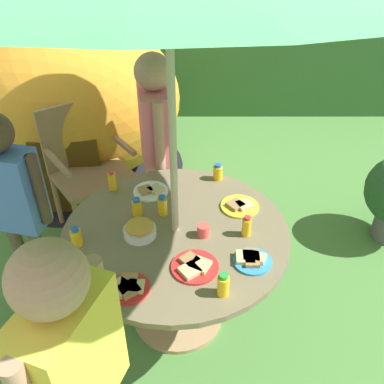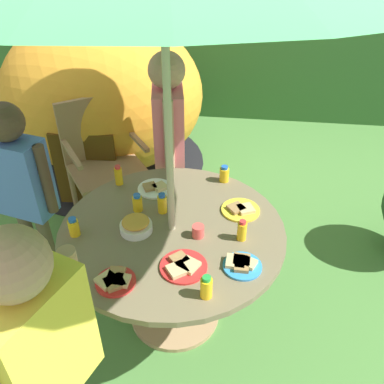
{
  "view_description": "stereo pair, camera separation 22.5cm",
  "coord_description": "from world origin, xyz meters",
  "px_view_note": "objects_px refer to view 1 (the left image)",
  "views": [
    {
      "loc": [
        0.09,
        -1.67,
        2.15
      ],
      "look_at": [
        0.09,
        0.17,
        0.84
      ],
      "focal_mm": 38.37,
      "sensor_mm": 36.0,
      "label": 1
    },
    {
      "loc": [
        0.31,
        -1.65,
        2.15
      ],
      "look_at": [
        0.09,
        0.17,
        0.84
      ],
      "focal_mm": 38.37,
      "sensor_mm": 36.0,
      "label": 2
    }
  ],
  "objects_px": {
    "plate_far_left": "(129,287)",
    "juice_bottle_spot_a": "(223,285)",
    "garden_table": "(176,250)",
    "juice_bottle_spot_b": "(137,207)",
    "juice_bottle_far_right": "(163,206)",
    "juice_bottle_mid_left": "(218,172)",
    "plate_near_left": "(151,191)",
    "snack_bowl": "(140,229)",
    "juice_bottle_center_front": "(112,181)",
    "dome_tent": "(78,101)",
    "child_in_pink_shirt": "(156,128)",
    "cup_near": "(203,230)",
    "plate_near_right": "(240,206)",
    "child_in_blue_shirt": "(10,190)",
    "plate_mid_right": "(194,266)",
    "juice_bottle_front_edge": "(247,226)",
    "plate_back_edge": "(252,259)",
    "child_in_yellow_shirt": "(71,358)",
    "wooden_chair": "(86,161)",
    "juice_bottle_center_back": "(76,237)"
  },
  "relations": [
    {
      "from": "plate_mid_right",
      "to": "juice_bottle_spot_a",
      "type": "height_order",
      "value": "juice_bottle_spot_a"
    },
    {
      "from": "snack_bowl",
      "to": "child_in_yellow_shirt",
      "type": "bearing_deg",
      "value": -99.3
    },
    {
      "from": "child_in_yellow_shirt",
      "to": "juice_bottle_mid_left",
      "type": "relative_size",
      "value": 13.1
    },
    {
      "from": "juice_bottle_far_right",
      "to": "juice_bottle_mid_left",
      "type": "bearing_deg",
      "value": 47.54
    },
    {
      "from": "juice_bottle_mid_left",
      "to": "cup_near",
      "type": "bearing_deg",
      "value": -100.95
    },
    {
      "from": "garden_table",
      "to": "juice_bottle_far_right",
      "type": "xyz_separation_m",
      "value": [
        -0.08,
        0.13,
        0.21
      ]
    },
    {
      "from": "dome_tent",
      "to": "juice_bottle_far_right",
      "type": "distance_m",
      "value": 1.84
    },
    {
      "from": "snack_bowl",
      "to": "juice_bottle_spot_b",
      "type": "distance_m",
      "value": 0.18
    },
    {
      "from": "plate_far_left",
      "to": "juice_bottle_far_right",
      "type": "height_order",
      "value": "juice_bottle_far_right"
    },
    {
      "from": "juice_bottle_far_right",
      "to": "plate_back_edge",
      "type": "bearing_deg",
      "value": -39.44
    },
    {
      "from": "plate_far_left",
      "to": "juice_bottle_mid_left",
      "type": "bearing_deg",
      "value": 63.66
    },
    {
      "from": "juice_bottle_mid_left",
      "to": "juice_bottle_spot_a",
      "type": "xyz_separation_m",
      "value": [
        -0.02,
        -0.93,
        0.01
      ]
    },
    {
      "from": "garden_table",
      "to": "plate_near_left",
      "type": "xyz_separation_m",
      "value": [
        -0.16,
        0.34,
        0.16
      ]
    },
    {
      "from": "plate_far_left",
      "to": "juice_bottle_spot_a",
      "type": "bearing_deg",
      "value": -3.38
    },
    {
      "from": "dome_tent",
      "to": "plate_mid_right",
      "type": "relative_size",
      "value": 8.54
    },
    {
      "from": "plate_mid_right",
      "to": "snack_bowl",
      "type": "bearing_deg",
      "value": 140.16
    },
    {
      "from": "garden_table",
      "to": "juice_bottle_spot_b",
      "type": "height_order",
      "value": "juice_bottle_spot_b"
    },
    {
      "from": "juice_bottle_center_front",
      "to": "plate_far_left",
      "type": "bearing_deg",
      "value": -76.15
    },
    {
      "from": "snack_bowl",
      "to": "juice_bottle_front_edge",
      "type": "relative_size",
      "value": 1.43
    },
    {
      "from": "garden_table",
      "to": "juice_bottle_center_front",
      "type": "xyz_separation_m",
      "value": [
        -0.39,
        0.38,
        0.21
      ]
    },
    {
      "from": "child_in_pink_shirt",
      "to": "plate_near_right",
      "type": "relative_size",
      "value": 6.43
    },
    {
      "from": "plate_far_left",
      "to": "plate_back_edge",
      "type": "bearing_deg",
      "value": 16.94
    },
    {
      "from": "plate_near_right",
      "to": "juice_bottle_far_right",
      "type": "xyz_separation_m",
      "value": [
        -0.44,
        -0.06,
        0.05
      ]
    },
    {
      "from": "plate_near_right",
      "to": "snack_bowl",
      "type": "bearing_deg",
      "value": -156.45
    },
    {
      "from": "juice_bottle_center_front",
      "to": "juice_bottle_mid_left",
      "type": "bearing_deg",
      "value": 9.85
    },
    {
      "from": "child_in_yellow_shirt",
      "to": "plate_mid_right",
      "type": "relative_size",
      "value": 6.1
    },
    {
      "from": "dome_tent",
      "to": "juice_bottle_center_back",
      "type": "bearing_deg",
      "value": -81.04
    },
    {
      "from": "juice_bottle_mid_left",
      "to": "juice_bottle_front_edge",
      "type": "distance_m",
      "value": 0.54
    },
    {
      "from": "wooden_chair",
      "to": "juice_bottle_far_right",
      "type": "height_order",
      "value": "wooden_chair"
    },
    {
      "from": "garden_table",
      "to": "plate_back_edge",
      "type": "distance_m",
      "value": 0.47
    },
    {
      "from": "plate_far_left",
      "to": "juice_bottle_spot_b",
      "type": "bearing_deg",
      "value": 92.13
    },
    {
      "from": "plate_near_left",
      "to": "juice_bottle_far_right",
      "type": "relative_size",
      "value": 1.72
    },
    {
      "from": "juice_bottle_far_right",
      "to": "juice_bottle_mid_left",
      "type": "relative_size",
      "value": 1.15
    },
    {
      "from": "child_in_pink_shirt",
      "to": "juice_bottle_mid_left",
      "type": "distance_m",
      "value": 0.55
    },
    {
      "from": "garden_table",
      "to": "juice_bottle_spot_a",
      "type": "distance_m",
      "value": 0.53
    },
    {
      "from": "dome_tent",
      "to": "juice_bottle_spot_b",
      "type": "xyz_separation_m",
      "value": [
        0.71,
        -1.63,
        0.07
      ]
    },
    {
      "from": "plate_near_left",
      "to": "plate_near_right",
      "type": "bearing_deg",
      "value": -16.03
    },
    {
      "from": "plate_mid_right",
      "to": "plate_far_left",
      "type": "distance_m",
      "value": 0.32
    },
    {
      "from": "garden_table",
      "to": "child_in_blue_shirt",
      "type": "relative_size",
      "value": 0.94
    },
    {
      "from": "plate_near_left",
      "to": "snack_bowl",
      "type": "bearing_deg",
      "value": -93.61
    },
    {
      "from": "child_in_blue_shirt",
      "to": "plate_near_left",
      "type": "height_order",
      "value": "child_in_blue_shirt"
    },
    {
      "from": "child_in_pink_shirt",
      "to": "dome_tent",
      "type": "bearing_deg",
      "value": -150.85
    },
    {
      "from": "plate_far_left",
      "to": "juice_bottle_spot_a",
      "type": "relative_size",
      "value": 1.6
    },
    {
      "from": "child_in_pink_shirt",
      "to": "cup_near",
      "type": "xyz_separation_m",
      "value": [
        0.3,
        -0.89,
        -0.14
      ]
    },
    {
      "from": "child_in_blue_shirt",
      "to": "plate_mid_right",
      "type": "xyz_separation_m",
      "value": [
        1.04,
        -0.5,
        -0.09
      ]
    },
    {
      "from": "child_in_yellow_shirt",
      "to": "plate_far_left",
      "type": "xyz_separation_m",
      "value": [
        0.12,
        0.45,
        -0.16
      ]
    },
    {
      "from": "plate_back_edge",
      "to": "plate_far_left",
      "type": "distance_m",
      "value": 0.6
    },
    {
      "from": "plate_near_right",
      "to": "juice_bottle_mid_left",
      "type": "relative_size",
      "value": 2.04
    },
    {
      "from": "plate_near_right",
      "to": "juice_bottle_center_front",
      "type": "relative_size",
      "value": 1.68
    },
    {
      "from": "plate_far_left",
      "to": "juice_bottle_center_back",
      "type": "distance_m",
      "value": 0.42
    }
  ]
}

